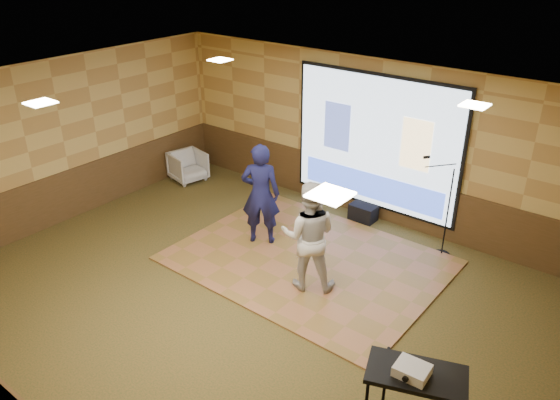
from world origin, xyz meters
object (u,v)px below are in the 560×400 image
Objects in this scene: player_left at (261,194)px; projector at (412,370)px; duffel_bag at (363,212)px; banquet_chair at (188,166)px; mic_stand at (442,228)px; av_table at (414,395)px; player_right at (309,236)px; dance_floor at (308,260)px; projector_screen at (375,144)px.

player_left is 5.56× the size of projector.
player_left is at bearing -118.45° from duffel_bag.
banquet_chair is 4.05m from duffel_bag.
player_left is at bearing -155.72° from mic_stand.
duffel_bag is (-2.96, 4.17, -0.58)m from av_table.
player_right is at bearing 141.20° from projector.
projector is at bearing 114.48° from player_right.
av_table is at bearing 117.83° from player_left.
dance_floor is 3.92m from projector.
projector_screen is 3.23× the size of av_table.
dance_floor is 2.44× the size of player_right.
dance_floor is at bearing -90.16° from projector_screen.
player_left is 2.22m from duffel_bag.
projector_screen is 5.31m from projector.
player_left reaches higher than banquet_chair.
av_table is at bearing -56.07° from projector_screen.
av_table is at bearing -38.38° from dance_floor.
mic_stand is 2.40× the size of banquet_chair.
player_right is at bearing 125.51° from player_left.
duffel_bag reaches higher than dance_floor.
player_left is 3.66× the size of duffel_bag.
av_table is (2.94, -4.37, -0.74)m from projector_screen.
av_table is at bearing 115.69° from player_right.
projector is (2.49, -1.79, 0.18)m from player_right.
av_table is at bearing -103.20° from banquet_chair.
mic_stand reaches higher than projector.
projector_screen is 1.84× the size of player_left.
mic_stand is (1.62, 1.56, 0.48)m from dance_floor.
banquet_chair reaches higher than duffel_bag.
duffel_bag is (-2.93, 4.22, -0.93)m from projector.
player_left is 4.60m from av_table.
projector_screen reaches higher than duffel_bag.
dance_floor is at bearing -92.23° from banquet_chair.
av_table is at bearing -54.61° from duffel_bag.
player_left reaches higher than duffel_bag.
player_left is (-1.01, -2.03, -0.54)m from projector_screen.
projector_screen is 2.33m from player_left.
projector_screen is at bearing -63.67° from banquet_chair.
player_right is 1.69× the size of av_table.
mic_stand is 5.64m from banquet_chair.
projector is (3.92, -2.39, 0.15)m from player_left.
mic_stand is at bearing 178.98° from player_left.
banquet_chair is (-4.00, -0.94, -1.15)m from projector_screen.
dance_floor is (-0.01, -2.04, -1.46)m from projector_screen.
player_left is at bearing -96.92° from banquet_chair.
projector_screen reaches higher than projector.
banquet_chair is at bearing -166.72° from projector_screen.
av_table is 0.60× the size of mic_stand.
player_left is 1.04× the size of player_right.
player_right is 2.45× the size of banquet_chair.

